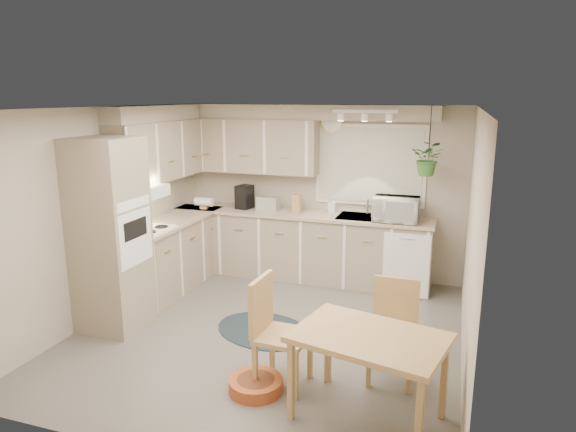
# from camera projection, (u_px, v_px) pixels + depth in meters

# --- Properties ---
(floor) EXTENTS (4.20, 4.20, 0.00)m
(floor) POSITION_uv_depth(u_px,v_px,m) (269.00, 332.00, 5.60)
(floor) COLOR #625E56
(floor) RESTS_ON ground
(ceiling) EXTENTS (4.20, 4.20, 0.00)m
(ceiling) POSITION_uv_depth(u_px,v_px,m) (266.00, 108.00, 5.05)
(ceiling) COLOR silver
(ceiling) RESTS_ON wall_back
(wall_back) EXTENTS (4.00, 0.04, 2.40)m
(wall_back) POSITION_uv_depth(u_px,v_px,m) (320.00, 191.00, 7.26)
(wall_back) COLOR #AFA391
(wall_back) RESTS_ON floor
(wall_front) EXTENTS (4.00, 0.04, 2.40)m
(wall_front) POSITION_uv_depth(u_px,v_px,m) (155.00, 301.00, 3.38)
(wall_front) COLOR #AFA391
(wall_front) RESTS_ON floor
(wall_left) EXTENTS (0.04, 4.20, 2.40)m
(wall_left) POSITION_uv_depth(u_px,v_px,m) (106.00, 212.00, 5.94)
(wall_left) COLOR #AFA391
(wall_left) RESTS_ON floor
(wall_right) EXTENTS (0.04, 4.20, 2.40)m
(wall_right) POSITION_uv_depth(u_px,v_px,m) (471.00, 243.00, 4.71)
(wall_right) COLOR #AFA391
(wall_right) RESTS_ON floor
(base_cab_left) EXTENTS (0.60, 1.85, 0.90)m
(base_cab_left) POSITION_uv_depth(u_px,v_px,m) (172.00, 255.00, 6.82)
(base_cab_left) COLOR gray
(base_cab_left) RESTS_ON floor
(base_cab_back) EXTENTS (3.60, 0.60, 0.90)m
(base_cab_back) POSITION_uv_depth(u_px,v_px,m) (300.00, 246.00, 7.22)
(base_cab_back) COLOR gray
(base_cab_back) RESTS_ON floor
(counter_left) EXTENTS (0.64, 1.89, 0.04)m
(counter_left) POSITION_uv_depth(u_px,v_px,m) (171.00, 221.00, 6.71)
(counter_left) COLOR tan
(counter_left) RESTS_ON base_cab_left
(counter_back) EXTENTS (3.64, 0.64, 0.04)m
(counter_back) POSITION_uv_depth(u_px,v_px,m) (300.00, 214.00, 7.10)
(counter_back) COLOR tan
(counter_back) RESTS_ON base_cab_back
(oven_stack) EXTENTS (0.65, 0.65, 2.10)m
(oven_stack) POSITION_uv_depth(u_px,v_px,m) (110.00, 235.00, 5.52)
(oven_stack) COLOR gray
(oven_stack) RESTS_ON floor
(wall_oven_face) EXTENTS (0.02, 0.56, 0.58)m
(wall_oven_face) POSITION_uv_depth(u_px,v_px,m) (135.00, 238.00, 5.43)
(wall_oven_face) COLOR white
(wall_oven_face) RESTS_ON oven_stack
(upper_cab_left) EXTENTS (0.35, 2.00, 0.75)m
(upper_cab_left) POSITION_uv_depth(u_px,v_px,m) (163.00, 150.00, 6.66)
(upper_cab_left) COLOR gray
(upper_cab_left) RESTS_ON wall_left
(upper_cab_back) EXTENTS (2.00, 0.35, 0.75)m
(upper_cab_back) POSITION_uv_depth(u_px,v_px,m) (249.00, 146.00, 7.26)
(upper_cab_back) COLOR gray
(upper_cab_back) RESTS_ON wall_back
(soffit_left) EXTENTS (0.30, 2.00, 0.20)m
(soffit_left) POSITION_uv_depth(u_px,v_px,m) (159.00, 113.00, 6.56)
(soffit_left) COLOR #AFA391
(soffit_left) RESTS_ON wall_left
(soffit_back) EXTENTS (3.60, 0.30, 0.20)m
(soffit_back) POSITION_uv_depth(u_px,v_px,m) (304.00, 112.00, 6.93)
(soffit_back) COLOR #AFA391
(soffit_back) RESTS_ON wall_back
(cooktop) EXTENTS (0.52, 0.58, 0.02)m
(cooktop) POSITION_uv_depth(u_px,v_px,m) (146.00, 230.00, 6.17)
(cooktop) COLOR white
(cooktop) RESTS_ON counter_left
(range_hood) EXTENTS (0.40, 0.60, 0.14)m
(range_hood) POSITION_uv_depth(u_px,v_px,m) (142.00, 192.00, 6.07)
(range_hood) COLOR white
(range_hood) RESTS_ON upper_cab_left
(window_blinds) EXTENTS (1.40, 0.02, 1.00)m
(window_blinds) POSITION_uv_depth(u_px,v_px,m) (370.00, 165.00, 6.93)
(window_blinds) COLOR white
(window_blinds) RESTS_ON wall_back
(window_frame) EXTENTS (1.50, 0.02, 1.10)m
(window_frame) POSITION_uv_depth(u_px,v_px,m) (370.00, 165.00, 6.93)
(window_frame) COLOR silver
(window_frame) RESTS_ON wall_back
(sink) EXTENTS (0.70, 0.48, 0.10)m
(sink) POSITION_uv_depth(u_px,v_px,m) (364.00, 220.00, 6.84)
(sink) COLOR #B4B6BC
(sink) RESTS_ON counter_back
(dishwasher_front) EXTENTS (0.58, 0.02, 0.83)m
(dishwasher_front) POSITION_uv_depth(u_px,v_px,m) (406.00, 266.00, 6.47)
(dishwasher_front) COLOR white
(dishwasher_front) RESTS_ON base_cab_back
(track_light_bar) EXTENTS (0.80, 0.04, 0.04)m
(track_light_bar) POSITION_uv_depth(u_px,v_px,m) (365.00, 111.00, 6.28)
(track_light_bar) COLOR white
(track_light_bar) RESTS_ON ceiling
(wall_clock) EXTENTS (0.30, 0.03, 0.30)m
(wall_clock) POSITION_uv_depth(u_px,v_px,m) (331.00, 121.00, 6.96)
(wall_clock) COLOR gold
(wall_clock) RESTS_ON wall_back
(dining_table) EXTENTS (1.29, 1.00, 0.72)m
(dining_table) POSITION_uv_depth(u_px,v_px,m) (368.00, 377.00, 4.04)
(dining_table) COLOR tan
(dining_table) RESTS_ON floor
(chair_left) EXTENTS (0.48, 0.48, 0.98)m
(chair_left) POSITION_uv_depth(u_px,v_px,m) (283.00, 333.00, 4.49)
(chair_left) COLOR tan
(chair_left) RESTS_ON floor
(chair_back) EXTENTS (0.43, 0.43, 0.91)m
(chair_back) POSITION_uv_depth(u_px,v_px,m) (393.00, 333.00, 4.57)
(chair_back) COLOR tan
(chair_back) RESTS_ON floor
(braided_rug) EXTENTS (1.36, 1.19, 0.01)m
(braided_rug) POSITION_uv_depth(u_px,v_px,m) (264.00, 330.00, 5.64)
(braided_rug) COLOR black
(braided_rug) RESTS_ON floor
(pet_bed) EXTENTS (0.52, 0.52, 0.11)m
(pet_bed) POSITION_uv_depth(u_px,v_px,m) (256.00, 385.00, 4.48)
(pet_bed) COLOR #BB4425
(pet_bed) RESTS_ON floor
(microwave) EXTENTS (0.57, 0.32, 0.39)m
(microwave) POSITION_uv_depth(u_px,v_px,m) (396.00, 207.00, 6.56)
(microwave) COLOR white
(microwave) RESTS_ON counter_back
(soap_bottle) EXTENTS (0.11, 0.21, 0.10)m
(soap_bottle) POSITION_uv_depth(u_px,v_px,m) (332.00, 209.00, 7.10)
(soap_bottle) COLOR white
(soap_bottle) RESTS_ON counter_back
(hanging_plant) EXTENTS (0.46, 0.50, 0.34)m
(hanging_plant) POSITION_uv_depth(u_px,v_px,m) (428.00, 162.00, 6.32)
(hanging_plant) COLOR #366A2A
(hanging_plant) RESTS_ON ceiling
(coffee_maker) EXTENTS (0.23, 0.27, 0.33)m
(coffee_maker) POSITION_uv_depth(u_px,v_px,m) (245.00, 197.00, 7.32)
(coffee_maker) COLOR black
(coffee_maker) RESTS_ON counter_back
(toaster) EXTENTS (0.32, 0.20, 0.19)m
(toaster) POSITION_uv_depth(u_px,v_px,m) (268.00, 203.00, 7.25)
(toaster) COLOR #B4B6BC
(toaster) RESTS_ON counter_back
(knife_block) EXTENTS (0.12, 0.12, 0.24)m
(knife_block) POSITION_uv_depth(u_px,v_px,m) (297.00, 203.00, 7.14)
(knife_block) COLOR tan
(knife_block) RESTS_ON counter_back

